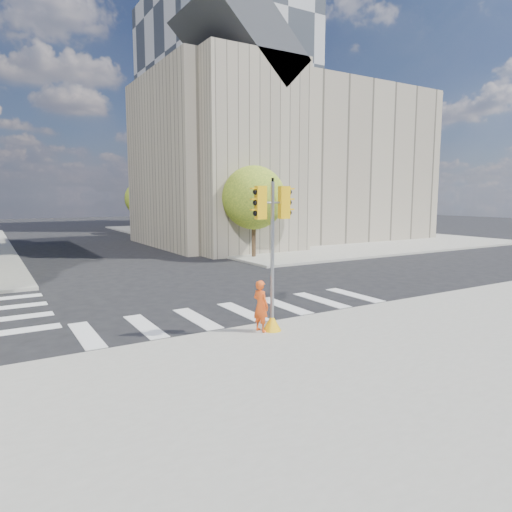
{
  "coord_description": "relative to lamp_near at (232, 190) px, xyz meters",
  "views": [
    {
      "loc": [
        -7.96,
        -16.03,
        4.15
      ],
      "look_at": [
        0.08,
        -2.65,
        2.1
      ],
      "focal_mm": 32.0,
      "sensor_mm": 36.0,
      "label": 1
    }
  ],
  "objects": [
    {
      "name": "photographer",
      "position": [
        -9.04,
        -18.78,
        -3.66
      ],
      "size": [
        0.49,
        0.63,
        1.55
      ],
      "primitive_type": "imported",
      "rotation": [
        0.0,
        0.0,
        1.8
      ],
      "color": "#DF4A15",
      "rests_on": "sidewalk_near"
    },
    {
      "name": "tree_re_far",
      "position": [
        -0.5,
        20.0,
        -0.71
      ],
      "size": [
        4.0,
        4.0,
        5.88
      ],
      "color": "#382616",
      "rests_on": "ground"
    },
    {
      "name": "civic_building",
      "position": [
        7.59,
        5.12,
        2.68
      ],
      "size": [
        26.0,
        16.0,
        19.39
      ],
      "color": "gray",
      "rests_on": "ground"
    },
    {
      "name": "lamp_far",
      "position": [
        0.0,
        14.0,
        0.0
      ],
      "size": [
        0.35,
        0.18,
        8.11
      ],
      "color": "black",
      "rests_on": "sidewalk_far_right"
    },
    {
      "name": "lamp_near",
      "position": [
        0.0,
        0.0,
        0.0
      ],
      "size": [
        0.35,
        0.18,
        8.11
      ],
      "color": "black",
      "rests_on": "sidewalk_far_right"
    },
    {
      "name": "tree_re_mid",
      "position": [
        -0.5,
        8.0,
        -0.23
      ],
      "size": [
        4.6,
        4.6,
        6.66
      ],
      "color": "#382616",
      "rests_on": "ground"
    },
    {
      "name": "sidewalk_near",
      "position": [
        -8.0,
        -25.0,
        -4.5
      ],
      "size": [
        30.0,
        14.0,
        0.15
      ],
      "primitive_type": "cube",
      "color": "gray",
      "rests_on": "ground"
    },
    {
      "name": "traffic_signal",
      "position": [
        -8.71,
        -18.89,
        -2.51
      ],
      "size": [
        1.08,
        0.56,
        4.53
      ],
      "rotation": [
        0.0,
        0.0,
        -0.11
      ],
      "color": "#DCA20B",
      "rests_on": "sidewalk_near"
    },
    {
      "name": "sidewalk_far_right",
      "position": [
        12.0,
        12.0,
        -4.5
      ],
      "size": [
        28.0,
        40.0,
        0.15
      ],
      "primitive_type": "cube",
      "color": "gray",
      "rests_on": "ground"
    },
    {
      "name": "ground",
      "position": [
        -8.0,
        -14.0,
        -4.58
      ],
      "size": [
        160.0,
        160.0,
        0.0
      ],
      "primitive_type": "plane",
      "color": "black",
      "rests_on": "ground"
    },
    {
      "name": "tree_re_near",
      "position": [
        -0.5,
        -4.0,
        -0.53
      ],
      "size": [
        4.2,
        4.2,
        6.16
      ],
      "color": "#382616",
      "rests_on": "ground"
    },
    {
      "name": "office_tower",
      "position": [
        14.0,
        28.0,
        10.42
      ],
      "size": [
        20.0,
        18.0,
        30.0
      ],
      "primitive_type": "cube",
      "color": "#9EA0A3",
      "rests_on": "ground"
    }
  ]
}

